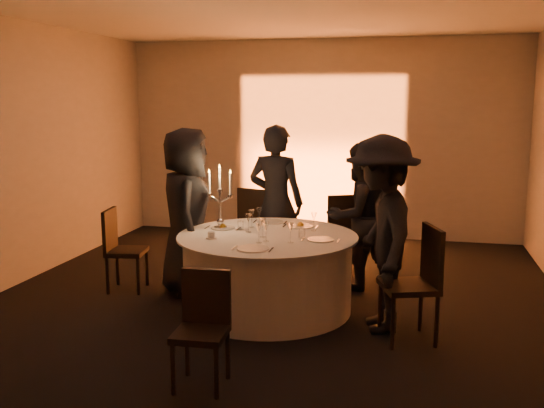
% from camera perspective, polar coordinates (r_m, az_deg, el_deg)
% --- Properties ---
extents(floor, '(7.00, 7.00, 0.00)m').
position_cam_1_polar(floor, '(6.25, -0.42, -9.84)').
color(floor, black).
rests_on(floor, ground).
extents(ceiling, '(7.00, 7.00, 0.00)m').
position_cam_1_polar(ceiling, '(5.95, -0.46, 18.50)').
color(ceiling, white).
rests_on(ceiling, wall_back).
extents(wall_back, '(7.00, 0.00, 7.00)m').
position_cam_1_polar(wall_back, '(9.34, 4.63, 6.12)').
color(wall_back, '#B1ABA4').
rests_on(wall_back, floor).
extents(wall_front, '(7.00, 0.00, 7.00)m').
position_cam_1_polar(wall_front, '(2.68, -18.32, -3.76)').
color(wall_front, '#B1ABA4').
rests_on(wall_front, floor).
extents(uplighter_fixture, '(0.25, 0.12, 0.10)m').
position_cam_1_polar(uplighter_fixture, '(9.25, 4.23, -2.99)').
color(uplighter_fixture, black).
rests_on(uplighter_fixture, floor).
extents(banquet_table, '(1.80, 1.80, 0.77)m').
position_cam_1_polar(banquet_table, '(6.13, -0.43, -6.46)').
color(banquet_table, black).
rests_on(banquet_table, floor).
extents(chair_left, '(0.46, 0.46, 0.91)m').
position_cam_1_polar(chair_left, '(6.92, -14.13, -3.76)').
color(chair_left, black).
rests_on(chair_left, floor).
extents(chair_back_left, '(0.57, 0.57, 1.05)m').
position_cam_1_polar(chair_back_left, '(7.34, -1.17, -1.99)').
color(chair_back_left, black).
rests_on(chair_back_left, floor).
extents(chair_back_right, '(0.59, 0.59, 1.03)m').
position_cam_1_polar(chair_back_right, '(7.15, 6.72, -2.53)').
color(chair_back_right, black).
rests_on(chair_back_right, floor).
extents(chair_right, '(0.57, 0.57, 1.02)m').
position_cam_1_polar(chair_right, '(5.47, 13.61, -6.67)').
color(chair_right, black).
rests_on(chair_right, floor).
extents(chair_front, '(0.39, 0.39, 0.86)m').
position_cam_1_polar(chair_front, '(4.60, -6.51, -10.96)').
color(chair_front, black).
rests_on(chair_front, floor).
extents(guest_left, '(0.83, 1.02, 1.81)m').
position_cam_1_polar(guest_left, '(6.61, -8.01, -0.72)').
color(guest_left, black).
rests_on(guest_left, floor).
extents(guest_back_left, '(0.72, 0.53, 1.82)m').
position_cam_1_polar(guest_back_left, '(7.08, 0.37, 0.14)').
color(guest_back_left, black).
rests_on(guest_back_left, floor).
extents(guest_back_right, '(1.01, 0.99, 1.64)m').
position_cam_1_polar(guest_back_right, '(6.80, 8.14, -1.16)').
color(guest_back_right, black).
rests_on(guest_back_right, floor).
extents(guest_right, '(0.92, 1.29, 1.80)m').
position_cam_1_polar(guest_right, '(5.58, 10.24, -2.78)').
color(guest_right, black).
rests_on(guest_right, floor).
extents(plate_left, '(0.36, 0.25, 0.08)m').
position_cam_1_polar(plate_left, '(6.35, -4.65, -2.15)').
color(plate_left, silver).
rests_on(plate_left, banquet_table).
extents(plate_back_left, '(0.36, 0.29, 0.01)m').
position_cam_1_polar(plate_back_left, '(6.63, -0.17, -1.70)').
color(plate_back_left, silver).
rests_on(plate_back_left, banquet_table).
extents(plate_back_right, '(0.36, 0.27, 0.08)m').
position_cam_1_polar(plate_back_right, '(6.41, 2.70, -2.02)').
color(plate_back_right, silver).
rests_on(plate_back_right, banquet_table).
extents(plate_right, '(0.36, 0.25, 0.01)m').
position_cam_1_polar(plate_right, '(5.82, 4.60, -3.37)').
color(plate_right, silver).
rests_on(plate_right, banquet_table).
extents(plate_front, '(0.36, 0.29, 0.01)m').
position_cam_1_polar(plate_front, '(5.46, -1.82, -4.23)').
color(plate_front, silver).
rests_on(plate_front, banquet_table).
extents(coffee_cup, '(0.11, 0.11, 0.07)m').
position_cam_1_polar(coffee_cup, '(5.92, -5.73, -2.95)').
color(coffee_cup, silver).
rests_on(coffee_cup, banquet_table).
extents(candelabra, '(0.28, 0.14, 0.68)m').
position_cam_1_polar(candelabra, '(6.30, -4.91, -0.22)').
color(candelabra, silver).
rests_on(candelabra, banquet_table).
extents(wine_glass_a, '(0.07, 0.07, 0.19)m').
position_cam_1_polar(wine_glass_a, '(6.21, 3.97, -1.29)').
color(wine_glass_a, white).
rests_on(wine_glass_a, banquet_table).
extents(wine_glass_b, '(0.07, 0.07, 0.19)m').
position_cam_1_polar(wine_glass_b, '(5.90, -0.88, -1.86)').
color(wine_glass_b, white).
rests_on(wine_glass_b, banquet_table).
extents(wine_glass_c, '(0.07, 0.07, 0.19)m').
position_cam_1_polar(wine_glass_c, '(5.73, -0.57, -2.22)').
color(wine_glass_c, white).
rests_on(wine_glass_c, banquet_table).
extents(wine_glass_d, '(0.07, 0.07, 0.19)m').
position_cam_1_polar(wine_glass_d, '(6.35, -1.92, -1.01)').
color(wine_glass_d, white).
rests_on(wine_glass_d, banquet_table).
extents(wine_glass_e, '(0.07, 0.07, 0.19)m').
position_cam_1_polar(wine_glass_e, '(5.68, 1.76, -2.32)').
color(wine_glass_e, white).
rests_on(wine_glass_e, banquet_table).
extents(wine_glass_f, '(0.07, 0.07, 0.19)m').
position_cam_1_polar(wine_glass_f, '(6.47, -1.21, -0.82)').
color(wine_glass_f, white).
rests_on(wine_glass_f, banquet_table).
extents(wine_glass_g, '(0.07, 0.07, 0.19)m').
position_cam_1_polar(wine_glass_g, '(6.13, -2.24, -1.41)').
color(wine_glass_g, white).
rests_on(wine_glass_g, banquet_table).
extents(wine_glass_h, '(0.07, 0.07, 0.19)m').
position_cam_1_polar(wine_glass_h, '(5.67, -1.24, -2.34)').
color(wine_glass_h, white).
rests_on(wine_glass_h, banquet_table).
extents(tumbler_a, '(0.07, 0.07, 0.09)m').
position_cam_1_polar(tumbler_a, '(5.90, 2.83, -2.78)').
color(tumbler_a, white).
rests_on(tumbler_a, banquet_table).
extents(tumbler_b, '(0.07, 0.07, 0.09)m').
position_cam_1_polar(tumbler_b, '(6.28, -2.97, -2.01)').
color(tumbler_b, white).
rests_on(tumbler_b, banquet_table).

